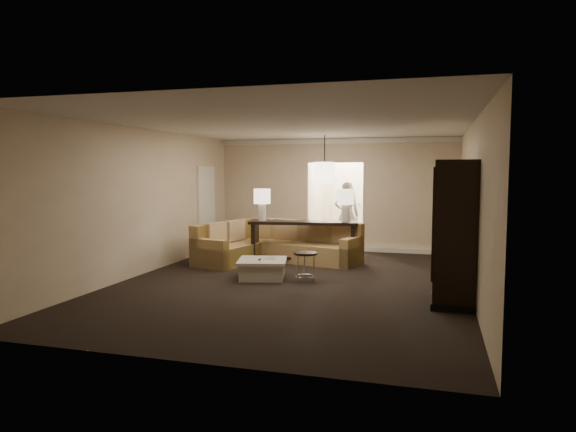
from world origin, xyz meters
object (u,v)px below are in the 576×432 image
(sectional_sofa, at_px, (274,245))
(coffee_table, at_px, (262,268))
(armoire, at_px, (453,234))
(person, at_px, (347,212))
(console_table, at_px, (303,238))
(drink_table, at_px, (305,261))

(sectional_sofa, xyz_separation_m, coffee_table, (0.34, -1.76, -0.17))
(armoire, xyz_separation_m, person, (-2.44, 4.84, -0.07))
(console_table, bearing_deg, sectional_sofa, 174.15)
(sectional_sofa, bearing_deg, console_table, 16.19)
(person, bearing_deg, sectional_sofa, 59.85)
(sectional_sofa, bearing_deg, armoire, -20.23)
(console_table, height_order, armoire, armoire)
(sectional_sofa, relative_size, armoire, 1.59)
(coffee_table, relative_size, armoire, 0.50)
(coffee_table, distance_m, console_table, 1.85)
(console_table, distance_m, person, 2.40)
(sectional_sofa, distance_m, person, 2.70)
(armoire, xyz_separation_m, drink_table, (-2.49, 0.67, -0.65))
(console_table, distance_m, drink_table, 1.95)
(drink_table, distance_m, person, 4.21)
(sectional_sofa, relative_size, console_table, 1.42)
(coffee_table, xyz_separation_m, person, (0.90, 4.09, 0.77))
(console_table, bearing_deg, coffee_table, -108.39)
(console_table, distance_m, armoire, 3.96)
(coffee_table, bearing_deg, console_table, 79.49)
(coffee_table, xyz_separation_m, armoire, (3.33, -0.75, 0.85))
(person, bearing_deg, coffee_table, 75.49)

